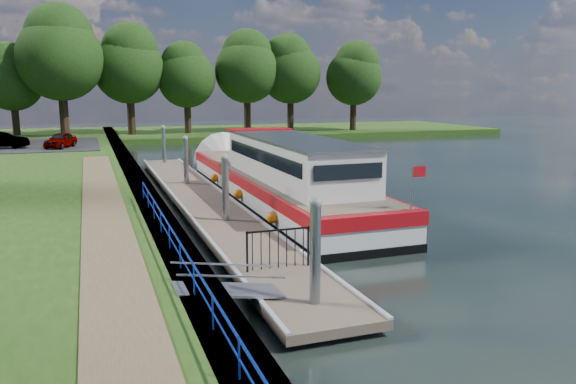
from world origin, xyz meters
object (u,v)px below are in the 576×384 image
object	(u,v)px
pontoon	(203,203)
car_a	(60,140)
barge	(273,178)
car_b	(1,140)

from	to	relation	value
pontoon	car_a	xyz separation A→B (m)	(-6.85, 22.00, 1.24)
pontoon	barge	xyz separation A→B (m)	(3.60, 0.70, 0.90)
car_a	car_b	world-z (taller)	car_b
pontoon	car_b	xyz separation A→B (m)	(-11.11, 22.91, 1.28)
barge	car_a	size ratio (longest dim) A/B	6.11
car_a	car_b	size ratio (longest dim) A/B	0.91
car_a	car_b	bearing A→B (deg)	-168.72
pontoon	car_a	world-z (taller)	car_a
car_a	car_b	distance (m)	4.35
barge	car_a	distance (m)	23.72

